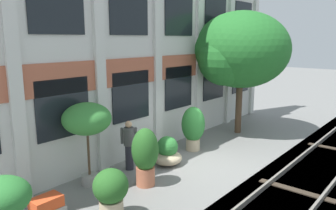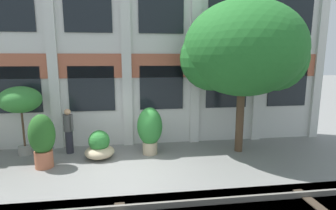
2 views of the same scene
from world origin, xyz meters
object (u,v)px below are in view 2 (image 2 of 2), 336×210
Objects in this scene: resident_by_doorway at (69,130)px; potted_plant_tall_urn at (21,102)px; broadleaf_tree at (243,52)px; potted_plant_stone_basin at (150,129)px; potted_plant_fluted_column at (42,137)px; potted_plant_wide_bowl at (99,147)px.

potted_plant_tall_urn is at bearing -48.56° from resident_by_doorway.
potted_plant_tall_urn is at bearing 174.86° from broadleaf_tree.
potted_plant_stone_basin is 1.04× the size of resident_by_doorway.
potted_plant_fluted_column is at bearing 20.67° from resident_by_doorway.
broadleaf_tree reaches higher than potted_plant_stone_basin.
broadleaf_tree is 7.89m from potted_plant_tall_urn.
potted_plant_stone_basin is at bearing 123.92° from resident_by_doorway.
potted_plant_tall_urn is (-4.41, 0.53, 0.98)m from potted_plant_stone_basin.
broadleaf_tree reaches higher than potted_plant_wide_bowl.
broadleaf_tree is 5.40× the size of potted_plant_wide_bowl.
broadleaf_tree is 2.20× the size of potted_plant_tall_urn.
potted_plant_fluted_column is at bearing -167.73° from potted_plant_stone_basin.
potted_plant_stone_basin is at bearing 177.18° from broadleaf_tree.
resident_by_doorway is (-6.13, 0.64, -2.74)m from broadleaf_tree.
broadleaf_tree is 7.17m from potted_plant_fluted_column.
potted_plant_tall_urn is 1.50× the size of resident_by_doorway.
resident_by_doorway is at bearing 174.06° from broadleaf_tree.
resident_by_doorway reaches higher than potted_plant_wide_bowl.
resident_by_doorway is at bearing -1.92° from potted_plant_tall_urn.
potted_plant_stone_basin is 0.69× the size of potted_plant_tall_urn.
broadleaf_tree is 3.14× the size of potted_plant_fluted_column.
resident_by_doorway is at bearing 67.30° from potted_plant_fluted_column.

